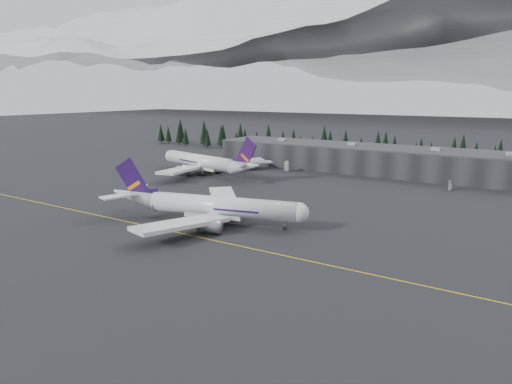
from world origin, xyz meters
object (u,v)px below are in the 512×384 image
Objects in this scene: jet_main at (206,206)px; gse_vehicle_b at (450,189)px; terminal at (371,159)px; jet_parked at (208,163)px; gse_vehicle_a at (287,170)px.

jet_main is 14.56× the size of gse_vehicle_b.
terminal reaches higher than gse_vehicle_b.
gse_vehicle_a is (27.81, 27.41, -4.90)m from jet_parked.
terminal reaches higher than gse_vehicle_a.
jet_parked reaches higher than gse_vehicle_b.
jet_main reaches higher than gse_vehicle_a.
jet_parked is at bearing 113.53° from jet_main.
terminal is 2.56× the size of jet_main.
gse_vehicle_a is (-34.90, -22.14, -5.55)m from terminal.
terminal is 79.93m from jet_parked.
gse_vehicle_a is at bearing -109.88° from gse_vehicle_b.
gse_vehicle_b is (41.72, -26.65, -5.57)m from terminal.
terminal is 2.38× the size of jet_parked.
terminal is at bearing -139.07° from gse_vehicle_b.
jet_parked is 12.43× the size of gse_vehicle_a.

